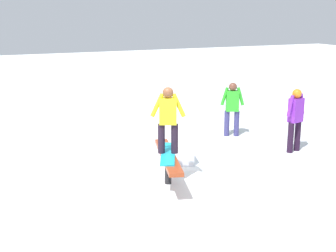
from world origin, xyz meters
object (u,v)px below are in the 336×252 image
(rail_feature, at_px, (168,159))
(main_rider_on_rail, at_px, (168,122))
(bystander_green, at_px, (232,106))
(bystander_purple, at_px, (295,117))

(rail_feature, xyz_separation_m, main_rider_on_rail, (0.00, 0.00, 0.79))
(main_rider_on_rail, relative_size, bystander_green, 0.98)
(main_rider_on_rail, distance_m, bystander_purple, 3.94)
(rail_feature, bearing_deg, bystander_purple, 117.18)
(bystander_purple, bearing_deg, bystander_green, 94.08)
(bystander_purple, bearing_deg, rail_feature, 176.71)
(rail_feature, relative_size, bystander_green, 1.50)
(rail_feature, distance_m, bystander_green, 4.19)
(main_rider_on_rail, xyz_separation_m, bystander_purple, (-0.78, 3.84, -0.42))
(rail_feature, xyz_separation_m, bystander_purple, (-0.78, 3.84, 0.37))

